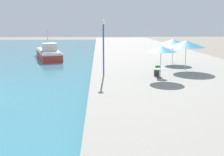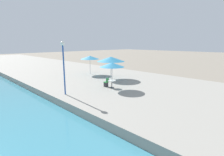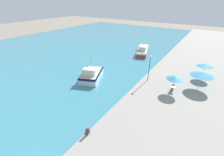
{
  "view_description": "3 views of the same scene",
  "coord_description": "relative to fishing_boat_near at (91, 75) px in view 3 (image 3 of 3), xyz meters",
  "views": [
    {
      "loc": [
        0.64,
        1.17,
        4.84
      ],
      "look_at": [
        1.5,
        16.92,
        1.43
      ],
      "focal_mm": 40.0,
      "sensor_mm": 36.0,
      "label": 1
    },
    {
      "loc": [
        -6.36,
        8.44,
        5.06
      ],
      "look_at": [
        5.55,
        20.48,
        1.63
      ],
      "focal_mm": 28.0,
      "sensor_mm": 36.0,
      "label": 2
    },
    {
      "loc": [
        8.6,
        -1.02,
        13.27
      ],
      "look_at": [
        -4.0,
        18.0,
        1.23
      ],
      "focal_mm": 24.0,
      "sensor_mm": 36.0,
      "label": 3
    }
  ],
  "objects": [
    {
      "name": "water_basin",
      "position": [
        -19.71,
        19.42,
        -0.87
      ],
      "size": [
        56.0,
        90.0,
        0.04
      ],
      "color": "teal",
      "rests_on": "ground_plane"
    },
    {
      "name": "lamppost",
      "position": [
        9.35,
        4.18,
        2.84
      ],
      "size": [
        0.36,
        0.36,
        4.56
      ],
      "color": "#28519E",
      "rests_on": "quay_promenade"
    },
    {
      "name": "cafe_umbrella_white",
      "position": [
        17.08,
        6.38,
        2.18
      ],
      "size": [
        3.41,
        3.41,
        2.74
      ],
      "color": "#B7B7B7",
      "rests_on": "quay_promenade"
    },
    {
      "name": "fishing_boat_mid",
      "position": [
        1.8,
        19.57,
        -0.05
      ],
      "size": [
        5.44,
        10.04,
        4.02
      ],
      "rotation": [
        0.0,
        0.0,
        0.31
      ],
      "color": "red",
      "rests_on": "water_basin"
    },
    {
      "name": "cafe_chair_left",
      "position": [
        13.74,
        3.66,
        0.07
      ],
      "size": [
        0.46,
        0.48,
        0.91
      ],
      "rotation": [
        0.0,
        0.0,
        0.15
      ],
      "color": "#2D2D33",
      "rests_on": "quay_promenade"
    },
    {
      "name": "cafe_umbrella_pink",
      "position": [
        13.84,
        2.91,
        2.06
      ],
      "size": [
        2.41,
        2.41,
        2.53
      ],
      "color": "#B7B7B7",
      "rests_on": "quay_promenade"
    },
    {
      "name": "person_at_quay",
      "position": [
        8.54,
        -10.66,
        0.17
      ],
      "size": [
        0.53,
        0.36,
        0.97
      ],
      "color": "brown",
      "rests_on": "quay_promenade"
    },
    {
      "name": "cafe_umbrella_striped",
      "position": [
        17.13,
        10.68,
        2.12
      ],
      "size": [
        2.69,
        2.69,
        2.62
      ],
      "color": "#B7B7B7",
      "rests_on": "quay_promenade"
    },
    {
      "name": "quay_promenade",
      "position": [
        16.29,
        19.42,
        -0.57
      ],
      "size": [
        16.0,
        90.0,
        0.63
      ],
      "color": "gray",
      "rests_on": "ground_plane"
    },
    {
      "name": "cafe_table",
      "position": [
        13.85,
        2.95,
        0.28
      ],
      "size": [
        0.8,
        0.8,
        0.74
      ],
      "color": "#333338",
      "rests_on": "quay_promenade"
    },
    {
      "name": "fishing_boat_near",
      "position": [
        0.0,
        0.0,
        0.0
      ],
      "size": [
        5.37,
        6.85,
        4.3
      ],
      "rotation": [
        0.0,
        0.0,
        0.42
      ],
      "color": "silver",
      "rests_on": "water_basin"
    }
  ]
}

